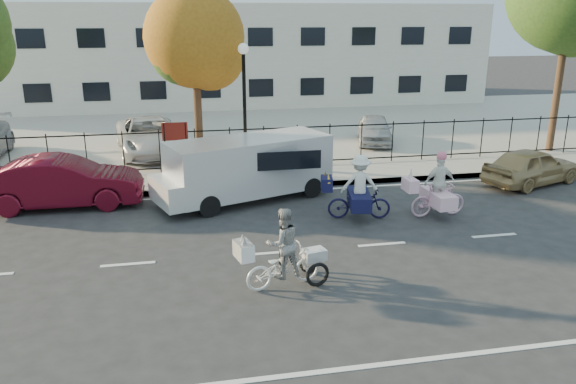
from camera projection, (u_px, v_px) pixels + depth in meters
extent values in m
plane|color=#333334|center=(260.00, 254.00, 13.13)|extent=(120.00, 120.00, 0.00)
cube|color=#A8A399|center=(237.00, 189.00, 17.84)|extent=(60.00, 0.10, 0.15)
cube|color=#A8A399|center=(234.00, 180.00, 18.82)|extent=(60.00, 2.20, 0.15)
cube|color=#A8A399|center=(215.00, 129.00, 27.15)|extent=(60.00, 15.60, 0.15)
cube|color=silver|center=(203.00, 54.00, 35.63)|extent=(34.00, 10.00, 6.00)
cylinder|color=black|center=(245.00, 114.00, 18.94)|extent=(0.12, 0.12, 4.00)
sphere|color=white|center=(243.00, 49.00, 18.30)|extent=(0.36, 0.36, 0.36)
cylinder|color=black|center=(165.00, 149.00, 18.78)|extent=(0.06, 0.06, 1.80)
cylinder|color=black|center=(187.00, 149.00, 18.91)|extent=(0.06, 0.06, 1.80)
cube|color=#59140F|center=(175.00, 131.00, 18.66)|extent=(0.85, 0.04, 0.60)
imported|color=white|center=(283.00, 267.00, 11.47)|extent=(1.70, 0.93, 0.85)
imported|color=white|center=(283.00, 243.00, 11.31)|extent=(0.83, 0.72, 1.48)
cube|color=white|center=(244.00, 250.00, 10.98)|extent=(0.40, 0.57, 0.34)
cone|color=white|center=(243.00, 238.00, 11.02)|extent=(0.13, 0.13, 0.17)
cone|color=white|center=(244.00, 242.00, 10.80)|extent=(0.13, 0.13, 0.17)
torus|color=black|center=(318.00, 275.00, 11.49)|extent=(0.53, 0.20, 0.53)
torus|color=black|center=(310.00, 261.00, 12.11)|extent=(0.53, 0.20, 0.53)
cube|color=white|center=(314.00, 255.00, 11.71)|extent=(0.54, 0.43, 0.24)
imported|color=#DEA9C3|center=(438.00, 200.00, 15.49)|extent=(1.62, 0.51, 0.96)
imported|color=white|center=(440.00, 183.00, 15.34)|extent=(0.90, 0.40, 1.52)
cube|color=#FABED7|center=(410.00, 185.00, 15.15)|extent=(0.31, 0.54, 0.35)
cone|color=silver|center=(411.00, 174.00, 15.06)|extent=(0.12, 0.12, 0.31)
cube|color=#FABED7|center=(438.00, 198.00, 15.47)|extent=(0.58, 1.27, 0.39)
sphere|color=#E46C89|center=(442.00, 156.00, 15.12)|extent=(0.27, 0.27, 0.27)
imported|color=black|center=(359.00, 203.00, 15.33)|extent=(1.79, 0.92, 0.90)
imported|color=white|center=(360.00, 183.00, 15.17)|extent=(1.11, 0.77, 1.57)
cube|color=#101035|center=(327.00, 183.00, 15.17)|extent=(0.40, 0.59, 0.36)
cone|color=gold|center=(325.00, 175.00, 15.28)|extent=(0.12, 0.23, 0.32)
cone|color=gold|center=(329.00, 178.00, 14.94)|extent=(0.12, 0.23, 0.32)
cube|color=#101035|center=(359.00, 199.00, 15.30)|extent=(0.79, 1.38, 0.40)
cube|color=silver|center=(250.00, 165.00, 16.75)|extent=(5.14, 3.33, 1.61)
cube|color=silver|center=(161.00, 184.00, 16.40)|extent=(1.02, 1.79, 0.71)
cylinder|color=black|center=(194.00, 201.00, 15.93)|extent=(0.67, 0.43, 0.62)
cylinder|color=black|center=(193.00, 185.00, 17.40)|extent=(0.67, 0.43, 0.62)
cylinder|color=black|center=(311.00, 194.00, 16.55)|extent=(0.67, 0.43, 0.62)
cylinder|color=black|center=(299.00, 179.00, 18.02)|extent=(0.67, 0.43, 0.62)
imported|color=#520918|center=(63.00, 182.00, 16.19)|extent=(4.48, 1.58, 1.48)
imported|color=tan|center=(532.00, 166.00, 18.40)|extent=(3.87, 2.56, 1.22)
imported|color=silver|center=(149.00, 136.00, 21.94)|extent=(2.99, 5.24, 1.38)
imported|color=#A8ACB0|center=(375.00, 129.00, 23.77)|extent=(2.28, 3.69, 1.17)
cylinder|color=#442D1D|center=(198.00, 113.00, 20.02)|extent=(0.28, 0.28, 4.04)
sphere|color=#9F6219|center=(194.00, 37.00, 19.24)|extent=(3.46, 3.46, 3.46)
sphere|color=#9F6219|center=(209.00, 54.00, 19.69)|extent=(2.54, 2.54, 2.54)
cylinder|color=#442D1D|center=(558.00, 85.00, 21.81)|extent=(0.28, 0.28, 5.50)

